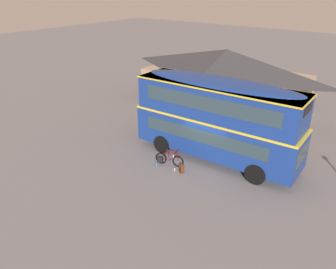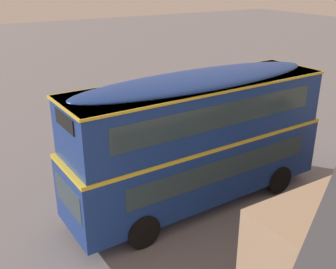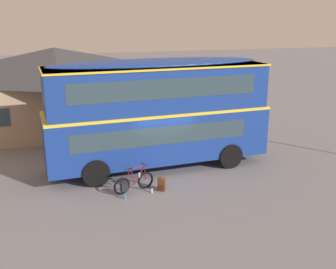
% 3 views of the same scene
% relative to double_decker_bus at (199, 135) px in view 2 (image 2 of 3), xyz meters
% --- Properties ---
extents(ground_plane, '(120.00, 120.00, 0.00)m').
position_rel_double_decker_bus_xyz_m(ground_plane, '(-0.08, -0.60, -2.64)').
color(ground_plane, slate).
extents(double_decker_bus, '(9.72, 2.94, 4.79)m').
position_rel_double_decker_bus_xyz_m(double_decker_bus, '(0.00, 0.00, 0.00)').
color(double_decker_bus, black).
rests_on(double_decker_bus, ground).
extents(touring_bicycle, '(1.67, 0.75, 1.03)m').
position_rel_double_decker_bus_xyz_m(touring_bicycle, '(-1.68, -2.32, -2.27)').
color(touring_bicycle, black).
rests_on(touring_bicycle, ground).
extents(backpack_on_ground, '(0.35, 0.33, 0.55)m').
position_rel_double_decker_bus_xyz_m(backpack_on_ground, '(-0.60, -2.53, -2.36)').
color(backpack_on_ground, '#592D19').
rests_on(backpack_on_ground, ground).
extents(water_bottle_blue_sports, '(0.07, 0.07, 0.26)m').
position_rel_double_decker_bus_xyz_m(water_bottle_blue_sports, '(-2.10, -2.84, -2.52)').
color(water_bottle_blue_sports, '#338CBF').
rests_on(water_bottle_blue_sports, ground).
extents(water_bottle_clear_plastic, '(0.07, 0.07, 0.21)m').
position_rel_double_decker_bus_xyz_m(water_bottle_clear_plastic, '(-1.01, -2.61, -2.55)').
color(water_bottle_clear_plastic, silver).
rests_on(water_bottle_clear_plastic, ground).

